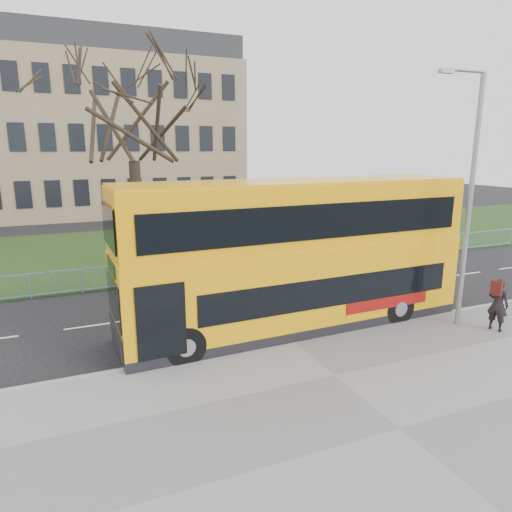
{
  "coord_description": "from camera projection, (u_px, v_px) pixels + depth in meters",
  "views": [
    {
      "loc": [
        -6.35,
        -13.72,
        6.13
      ],
      "look_at": [
        -0.18,
        1.0,
        2.35
      ],
      "focal_mm": 32.0,
      "sensor_mm": 36.0,
      "label": 1
    }
  ],
  "objects": [
    {
      "name": "ground",
      "position": [
        272.0,
        326.0,
        16.11
      ],
      "size": [
        120.0,
        120.0,
        0.0
      ],
      "primitive_type": "plane",
      "color": "black",
      "rests_on": "ground"
    },
    {
      "name": "pavement",
      "position": [
        399.0,
        431.0,
        10.04
      ],
      "size": [
        80.0,
        10.5,
        0.12
      ],
      "primitive_type": "cube",
      "color": "slate",
      "rests_on": "ground"
    },
    {
      "name": "kerb",
      "position": [
        292.0,
        341.0,
        14.71
      ],
      "size": [
        80.0,
        0.2,
        0.14
      ],
      "primitive_type": "cube",
      "color": "gray",
      "rests_on": "ground"
    },
    {
      "name": "grass_verge",
      "position": [
        178.0,
        247.0,
        28.94
      ],
      "size": [
        80.0,
        15.4,
        0.08
      ],
      "primitive_type": "cube",
      "color": "#1E3312",
      "rests_on": "ground"
    },
    {
      "name": "guard_railing",
      "position": [
        215.0,
        267.0,
        21.91
      ],
      "size": [
        40.0,
        0.12,
        1.1
      ],
      "primitive_type": null,
      "color": "#7899D5",
      "rests_on": "ground"
    },
    {
      "name": "bare_tree",
      "position": [
        133.0,
        139.0,
        22.45
      ],
      "size": [
        9.07,
        9.07,
        12.96
      ],
      "primitive_type": null,
      "color": "black",
      "rests_on": "grass_verge"
    },
    {
      "name": "civic_building",
      "position": [
        74.0,
        139.0,
        44.04
      ],
      "size": [
        30.0,
        15.0,
        14.0
      ],
      "primitive_type": "cube",
      "color": "#847153",
      "rests_on": "ground"
    },
    {
      "name": "yellow_bus",
      "position": [
        296.0,
        252.0,
        15.46
      ],
      "size": [
        12.11,
        3.2,
        5.04
      ],
      "rotation": [
        0.0,
        0.0,
        0.03
      ],
      "color": "#FFAB0A",
      "rests_on": "ground"
    },
    {
      "name": "pedestrian",
      "position": [
        498.0,
        304.0,
        15.29
      ],
      "size": [
        0.63,
        0.77,
        1.81
      ],
      "primitive_type": "imported",
      "rotation": [
        0.0,
        0.0,
        1.91
      ],
      "color": "black",
      "rests_on": "pavement"
    },
    {
      "name": "street_lamp",
      "position": [
        468.0,
        193.0,
        14.96
      ],
      "size": [
        1.77,
        0.26,
        8.37
      ],
      "rotation": [
        0.0,
        0.0,
        -0.05
      ],
      "color": "gray",
      "rests_on": "pavement"
    }
  ]
}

